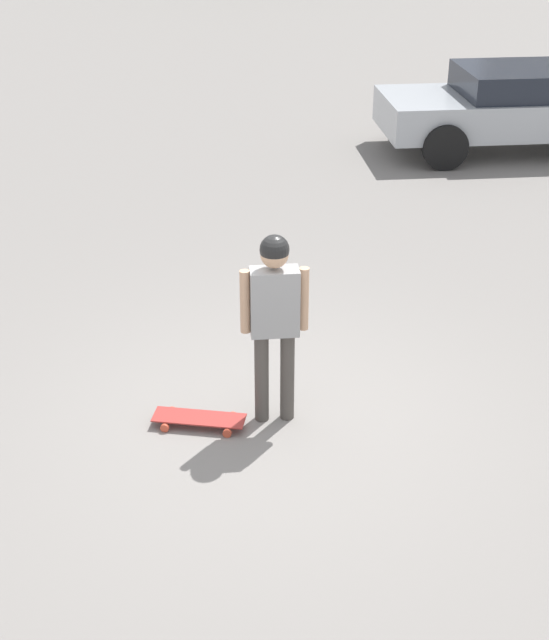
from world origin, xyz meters
TOP-DOWN VIEW (x-y plane):
  - ground_plane at (0.00, 0.00)m, footprint 220.00×220.00m
  - person at (0.00, 0.00)m, footprint 0.55×0.30m
  - skateboard at (-0.62, -0.22)m, footprint 0.80×0.30m
  - car_parked_near at (2.46, 8.41)m, footprint 4.42×2.79m

SIDE VIEW (x-z plane):
  - ground_plane at x=0.00m, z-range 0.00..0.00m
  - skateboard at x=-0.62m, z-range 0.03..0.11m
  - car_parked_near at x=2.46m, z-range 0.05..1.40m
  - person at x=0.00m, z-range 0.21..1.93m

